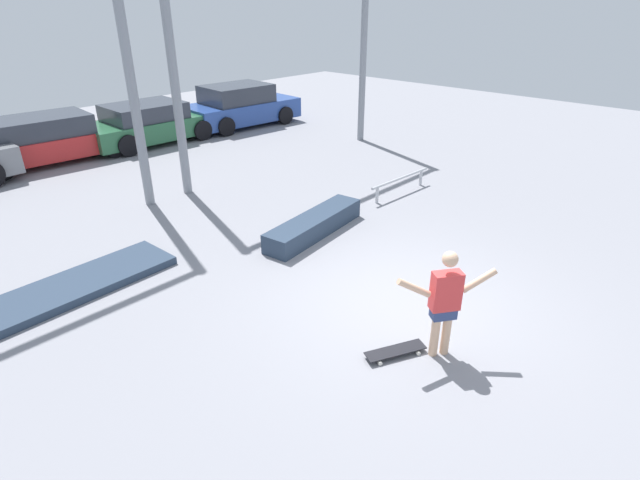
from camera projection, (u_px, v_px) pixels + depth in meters
The scene contains 10 objects.
ground_plane at pixel (402, 303), 7.50m from camera, with size 36.00×36.00×0.00m, color gray.
skateboarder at pixel (445, 300), 6.08m from camera, with size 1.09×0.81×1.48m.
skateboard at pixel (395, 351), 6.38m from camera, with size 0.82×0.55×0.08m.
grind_box at pixel (314, 225), 9.59m from camera, with size 2.48×0.55×0.37m, color #28384C.
manual_pad at pixel (75, 286), 7.80m from camera, with size 3.07×0.98×0.13m, color #28384C.
grind_rail at pixel (400, 181), 11.48m from camera, with size 2.02×0.15×0.41m.
canopy_support_right at pixel (283, 1), 12.06m from camera, with size 6.65×0.20×6.52m.
parked_car_red at pixel (46, 140), 13.61m from camera, with size 4.68×2.13×1.26m.
parked_car_green at pixel (150, 124), 15.39m from camera, with size 4.05×2.04×1.22m.
parked_car_blue at pixel (240, 106), 17.41m from camera, with size 4.13×2.16×1.41m.
Camera 1 is at (-5.47, -3.39, 4.15)m, focal length 28.00 mm.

